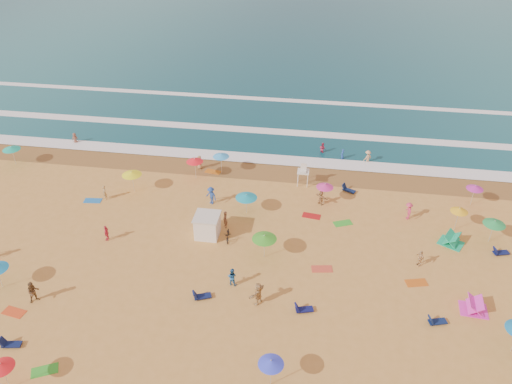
# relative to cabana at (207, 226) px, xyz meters

# --- Properties ---
(ground) EXTENTS (220.00, 220.00, 0.00)m
(ground) POSITION_rel_cabana_xyz_m (2.76, -0.66, -1.00)
(ground) COLOR gold
(ground) RESTS_ON ground
(ocean) EXTENTS (220.00, 140.00, 0.18)m
(ocean) POSITION_rel_cabana_xyz_m (2.76, 83.34, -1.00)
(ocean) COLOR #0C4756
(ocean) RESTS_ON ground
(wet_sand) EXTENTS (220.00, 220.00, 0.00)m
(wet_sand) POSITION_rel_cabana_xyz_m (2.76, 11.84, -0.99)
(wet_sand) COLOR olive
(wet_sand) RESTS_ON ground
(surf_foam) EXTENTS (200.00, 18.70, 0.05)m
(surf_foam) POSITION_rel_cabana_xyz_m (2.76, 20.66, -0.90)
(surf_foam) COLOR white
(surf_foam) RESTS_ON ground
(cabana) EXTENTS (2.00, 2.00, 2.00)m
(cabana) POSITION_rel_cabana_xyz_m (0.00, 0.00, 0.00)
(cabana) COLOR white
(cabana) RESTS_ON ground
(cabana_roof) EXTENTS (2.20, 2.20, 0.12)m
(cabana_roof) POSITION_rel_cabana_xyz_m (0.00, 0.00, 1.06)
(cabana_roof) COLOR silver
(cabana_roof) RESTS_ON cabana
(bicycle) EXTENTS (0.88, 1.91, 0.96)m
(bicycle) POSITION_rel_cabana_xyz_m (1.90, -0.30, -0.52)
(bicycle) COLOR black
(bicycle) RESTS_ON ground
(lifeguard_stand) EXTENTS (1.20, 1.20, 2.10)m
(lifeguard_stand) POSITION_rel_cabana_xyz_m (7.77, 9.78, 0.05)
(lifeguard_stand) COLOR white
(lifeguard_stand) RESTS_ON ground
(beach_umbrellas) EXTENTS (50.46, 29.47, 0.78)m
(beach_umbrellas) POSITION_rel_cabana_xyz_m (3.48, 0.80, 1.12)
(beach_umbrellas) COLOR #16B596
(beach_umbrellas) RESTS_ON ground
(loungers) EXTENTS (55.01, 24.04, 0.34)m
(loungers) POSITION_rel_cabana_xyz_m (8.58, -4.11, -0.83)
(loungers) COLOR #101550
(loungers) RESTS_ON ground
(towels) EXTENTS (44.44, 27.79, 0.03)m
(towels) POSITION_rel_cabana_xyz_m (5.59, -2.05, -0.98)
(towels) COLOR #DF461B
(towels) RESTS_ON ground
(popup_tents) EXTENTS (2.62, 9.93, 1.20)m
(popup_tents) POSITION_rel_cabana_xyz_m (21.47, -1.89, -0.40)
(popup_tents) COLOR #F235C9
(popup_tents) RESTS_ON ground
(beachgoers) EXTENTS (38.62, 27.79, 2.15)m
(beachgoers) POSITION_rel_cabana_xyz_m (2.74, 2.78, -0.21)
(beachgoers) COLOR tan
(beachgoers) RESTS_ON ground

